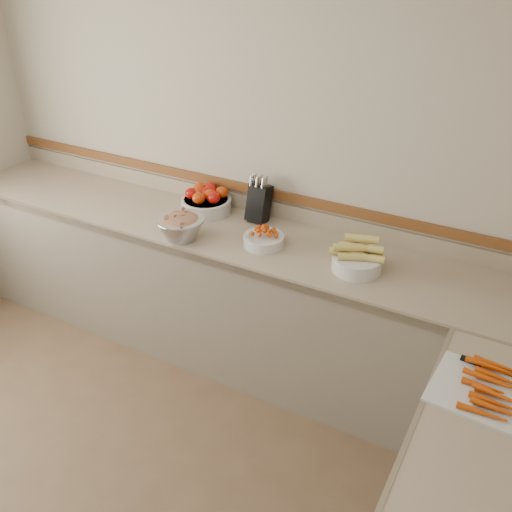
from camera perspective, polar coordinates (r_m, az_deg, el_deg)
The scene contains 8 objects.
back_wall at distance 3.48m, azimuth 0.09°, elevation 10.44°, with size 4.00×4.00×0.00m, color #ADA48F.
counter_back at distance 3.62m, azimuth -2.39°, elevation -3.85°, with size 4.00×0.65×1.08m.
knife_block at distance 3.48m, azimuth 0.29°, elevation 5.44°, with size 0.13×0.16×0.30m.
tomato_bowl at distance 3.63m, azimuth -5.00°, elevation 5.57°, with size 0.32×0.32×0.16m.
cherry_tomato_bowl at distance 3.22m, azimuth 0.78°, elevation 1.75°, with size 0.23×0.23×0.12m.
corn_bowl at distance 3.03m, azimuth 10.09°, elevation -0.26°, with size 0.29×0.27×0.20m.
rhubarb_bowl at distance 3.30m, azimuth -7.55°, elevation 3.00°, with size 0.28×0.28×0.16m.
cutting_board at distance 2.44m, azimuth 22.35°, elevation -12.37°, with size 0.45×0.37×0.06m.
Camera 1 is at (1.57, -0.88, 2.48)m, focal length 40.00 mm.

